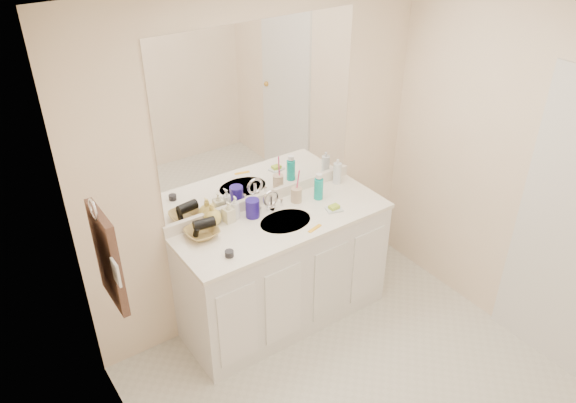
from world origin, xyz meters
The scene contains 27 objects.
ceiling centered at (0.00, 0.00, 2.40)m, with size 2.60×2.60×0.02m, color white.
wall_back centered at (0.00, 1.30, 1.20)m, with size 2.60×0.02×2.40m, color #FDE5C6.
wall_left centered at (-1.30, 0.00, 1.20)m, with size 0.02×2.60×2.40m, color #FDE5C6.
wall_right centered at (1.30, 0.00, 1.20)m, with size 0.02×2.60×2.40m, color #FDE5C6.
vanity_cabinet centered at (0.00, 1.02, 0.42)m, with size 1.50×0.55×0.85m, color white.
countertop centered at (0.00, 1.02, 0.86)m, with size 1.52×0.57×0.03m, color white.
backsplash centered at (0.00, 1.29, 0.92)m, with size 1.52×0.03×0.08m, color white.
sink_basin centered at (0.00, 1.00, 0.87)m, with size 0.37×0.37×0.02m, color #BDB2A5.
faucet centered at (0.00, 1.18, 0.94)m, with size 0.02×0.02×0.11m, color silver.
mirror centered at (0.00, 1.29, 1.56)m, with size 1.48×0.01×1.20m, color white.
blue_mug centered at (-0.15, 1.18, 0.95)m, with size 0.10×0.10×0.13m, color navy.
tan_cup centered at (0.21, 1.17, 0.93)m, with size 0.08×0.08×0.11m, color tan.
toothbrush centered at (0.22, 1.17, 1.03)m, with size 0.01×0.01×0.21m, color #E73C76.
mouthwash_bottle centered at (0.36, 1.12, 0.96)m, with size 0.07×0.07×0.16m, color #0DA49A.
clear_pump_bottle centered at (0.62, 1.22, 0.96)m, with size 0.06×0.06×0.16m, color white.
soap_dish centered at (0.36, 0.93, 0.89)m, with size 0.11×0.09×0.01m, color silver.
green_soap centered at (0.36, 0.93, 0.90)m, with size 0.07×0.05×0.02m, color #A4CA31.
orange_comb centered at (0.11, 0.82, 0.88)m, with size 0.12×0.02×0.00m, color yellow.
dark_jar centered at (-0.51, 0.88, 0.90)m, with size 0.06×0.06×0.04m, color black.
soap_bottle_white centered at (-0.26, 1.23, 0.96)m, with size 0.06×0.06×0.17m, color white.
soap_bottle_cream centered at (-0.32, 1.22, 0.96)m, with size 0.07×0.07×0.15m, color beige.
soap_bottle_yellow centered at (-0.42, 1.25, 0.96)m, with size 0.12×0.12×0.16m, color #DEC456.
wicker_basket centered at (-0.55, 1.17, 0.91)m, with size 0.21×0.21×0.05m, color #9F7E40.
hair_dryer centered at (-0.53, 1.17, 0.97)m, with size 0.07×0.07×0.14m, color black.
towel_ring centered at (-1.27, 0.77, 1.55)m, with size 0.11×0.11×0.01m, color silver.
hand_towel centered at (-1.25, 0.77, 1.25)m, with size 0.04×0.32×0.55m, color #33221B.
switch_plate centered at (-1.27, 0.57, 1.30)m, with size 0.01×0.09×0.13m, color silver.
Camera 1 is at (-1.80, -1.61, 2.97)m, focal length 35.00 mm.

